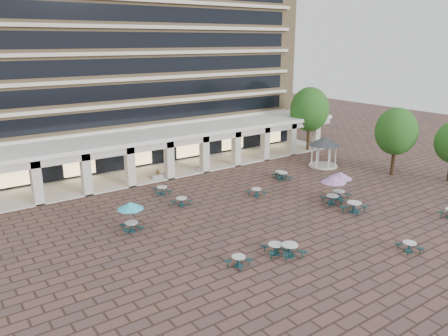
{
  "coord_description": "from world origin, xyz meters",
  "views": [
    {
      "loc": [
        -21.96,
        -25.54,
        13.6
      ],
      "look_at": [
        -1.94,
        3.0,
        3.35
      ],
      "focal_mm": 35.0,
      "sensor_mm": 36.0,
      "label": 1
    }
  ],
  "objects_px": {
    "picnic_table_2": "(409,246)",
    "picnic_table_0": "(239,260)",
    "picnic_table_1": "(290,249)",
    "gazebo": "(324,144)",
    "planter_right": "(203,165)",
    "planter_left": "(158,175)"
  },
  "relations": [
    {
      "from": "picnic_table_2",
      "to": "gazebo",
      "type": "relative_size",
      "value": 0.49
    },
    {
      "from": "planter_right",
      "to": "planter_left",
      "type": "bearing_deg",
      "value": -180.0
    },
    {
      "from": "picnic_table_2",
      "to": "picnic_table_0",
      "type": "bearing_deg",
      "value": 173.2
    },
    {
      "from": "gazebo",
      "to": "planter_right",
      "type": "distance_m",
      "value": 13.65
    },
    {
      "from": "picnic_table_1",
      "to": "gazebo",
      "type": "height_order",
      "value": "gazebo"
    },
    {
      "from": "picnic_table_1",
      "to": "gazebo",
      "type": "bearing_deg",
      "value": 51.67
    },
    {
      "from": "picnic_table_1",
      "to": "picnic_table_2",
      "type": "distance_m",
      "value": 8.12
    },
    {
      "from": "picnic_table_0",
      "to": "planter_left",
      "type": "distance_m",
      "value": 19.32
    },
    {
      "from": "picnic_table_2",
      "to": "gazebo",
      "type": "xyz_separation_m",
      "value": [
        10.73,
        17.53,
        2.11
      ]
    },
    {
      "from": "picnic_table_1",
      "to": "planter_right",
      "type": "height_order",
      "value": "planter_right"
    },
    {
      "from": "picnic_table_1",
      "to": "planter_left",
      "type": "height_order",
      "value": "planter_left"
    },
    {
      "from": "picnic_table_0",
      "to": "gazebo",
      "type": "bearing_deg",
      "value": 13.31
    },
    {
      "from": "picnic_table_0",
      "to": "planter_left",
      "type": "xyz_separation_m",
      "value": [
        3.99,
        18.9,
        0.06
      ]
    },
    {
      "from": "picnic_table_2",
      "to": "planter_right",
      "type": "xyz_separation_m",
      "value": [
        -1.19,
        23.9,
        0.19
      ]
    },
    {
      "from": "gazebo",
      "to": "planter_right",
      "type": "xyz_separation_m",
      "value": [
        -11.92,
        6.37,
        -1.92
      ]
    },
    {
      "from": "picnic_table_1",
      "to": "picnic_table_2",
      "type": "bearing_deg",
      "value": -16.09
    },
    {
      "from": "planter_left",
      "to": "gazebo",
      "type": "bearing_deg",
      "value": -20.25
    },
    {
      "from": "picnic_table_2",
      "to": "gazebo",
      "type": "height_order",
      "value": "gazebo"
    },
    {
      "from": "picnic_table_2",
      "to": "planter_left",
      "type": "bearing_deg",
      "value": 123.89
    },
    {
      "from": "picnic_table_1",
      "to": "gazebo",
      "type": "distance_m",
      "value": 22.3
    },
    {
      "from": "picnic_table_0",
      "to": "picnic_table_2",
      "type": "height_order",
      "value": "picnic_table_2"
    },
    {
      "from": "picnic_table_1",
      "to": "planter_left",
      "type": "bearing_deg",
      "value": 103.24
    }
  ]
}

